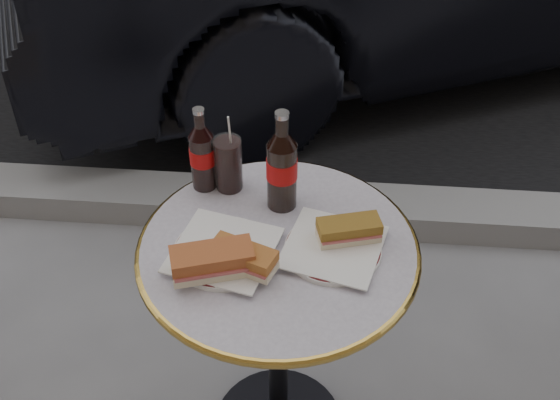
# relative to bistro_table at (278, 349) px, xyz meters

# --- Properties ---
(curb) EXTENTS (40.00, 0.20, 0.12)m
(curb) POSITION_rel_bistro_table_xyz_m (0.00, 0.90, -0.32)
(curb) COLOR gray
(curb) RESTS_ON ground
(bistro_table) EXTENTS (0.62, 0.62, 0.73)m
(bistro_table) POSITION_rel_bistro_table_xyz_m (0.00, 0.00, 0.00)
(bistro_table) COLOR #BAB2C4
(bistro_table) RESTS_ON ground
(plate_left) EXTENTS (0.29, 0.29, 0.01)m
(plate_left) POSITION_rel_bistro_table_xyz_m (-0.11, -0.04, 0.37)
(plate_left) COLOR white
(plate_left) RESTS_ON bistro_table
(plate_right) EXTENTS (0.28, 0.28, 0.01)m
(plate_right) POSITION_rel_bistro_table_xyz_m (0.12, -0.01, 0.37)
(plate_right) COLOR white
(plate_right) RESTS_ON bistro_table
(sandwich_left_a) EXTENTS (0.18, 0.12, 0.06)m
(sandwich_left_a) POSITION_rel_bistro_table_xyz_m (-0.13, -0.10, 0.41)
(sandwich_left_a) COLOR #AC552B
(sandwich_left_a) RESTS_ON plate_left
(sandwich_left_b) EXTENTS (0.15, 0.11, 0.05)m
(sandwich_left_b) POSITION_rel_bistro_table_xyz_m (-0.06, -0.08, 0.40)
(sandwich_left_b) COLOR #AB622B
(sandwich_left_b) RESTS_ON plate_left
(sandwich_right) EXTENTS (0.15, 0.10, 0.05)m
(sandwich_right) POSITION_rel_bistro_table_xyz_m (0.15, 0.02, 0.40)
(sandwich_right) COLOR olive
(sandwich_right) RESTS_ON plate_right
(cola_bottle_left) EXTENTS (0.08, 0.08, 0.22)m
(cola_bottle_left) POSITION_rel_bistro_table_xyz_m (-0.19, 0.19, 0.48)
(cola_bottle_left) COLOR black
(cola_bottle_left) RESTS_ON bistro_table
(cola_bottle_right) EXTENTS (0.09, 0.09, 0.25)m
(cola_bottle_right) POSITION_rel_bistro_table_xyz_m (-0.00, 0.14, 0.49)
(cola_bottle_right) COLOR black
(cola_bottle_right) RESTS_ON bistro_table
(cola_glass) EXTENTS (0.07, 0.07, 0.14)m
(cola_glass) POSITION_rel_bistro_table_xyz_m (-0.13, 0.19, 0.43)
(cola_glass) COLOR black
(cola_glass) RESTS_ON bistro_table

